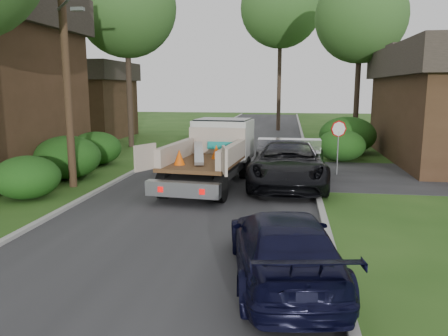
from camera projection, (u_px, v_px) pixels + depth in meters
name	position (u px, v px, depth m)	size (l,w,h in m)	color
ground	(175.00, 234.00, 11.84)	(120.00, 120.00, 0.00)	#234A15
road	(227.00, 168.00, 21.57)	(8.00, 90.00, 0.02)	#28282B
curb_left	(147.00, 165.00, 22.15)	(0.20, 90.00, 0.12)	#9E9E99
curb_right	(311.00, 169.00, 20.97)	(0.20, 90.00, 0.12)	#9E9E99
stop_sign	(338.00, 136.00, 19.52)	(0.71, 0.32, 2.48)	slate
utility_pole	(65.00, 54.00, 16.55)	(2.42, 1.25, 10.00)	#382619
house_left_far	(80.00, 99.00, 34.65)	(7.56, 7.56, 6.00)	#3D2819
hedge_left_a	(27.00, 177.00, 15.52)	(2.34, 2.34, 1.53)	#0D3C11
hedge_left_b	(67.00, 157.00, 18.94)	(2.86, 2.86, 1.87)	#0D3C11
hedge_left_c	(96.00, 148.00, 22.40)	(2.60, 2.60, 1.70)	#0D3C11
hedge_right_a	(341.00, 145.00, 23.50)	(2.60, 2.60, 1.70)	#0D3C11
hedge_right_b	(347.00, 135.00, 26.27)	(3.38, 3.38, 2.21)	#0D3C11
tree_left_far	(126.00, 7.00, 27.85)	(6.40, 6.40, 12.20)	#2D2119
tree_right_far	(361.00, 17.00, 28.69)	(6.00, 6.00, 11.50)	#2D2119
tree_center_far	(281.00, 7.00, 38.76)	(7.20, 7.20, 14.60)	#2D2119
flatbed_truck	(216.00, 149.00, 18.23)	(3.44, 6.99, 2.56)	black
black_pickup	(289.00, 163.00, 17.62)	(2.98, 6.47, 1.80)	black
navy_suv	(283.00, 246.00, 8.85)	(2.02, 4.97, 1.44)	black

